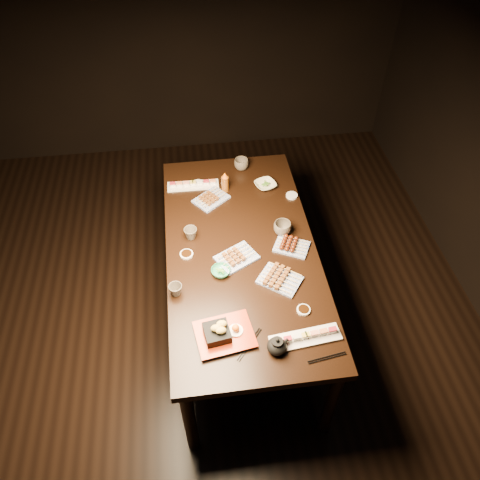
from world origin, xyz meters
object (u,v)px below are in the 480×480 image
at_px(sushi_platter_near, 306,336).
at_px(yakitori_plate_right, 280,277).
at_px(yakitori_plate_center, 237,255).
at_px(sushi_platter_far, 193,184).
at_px(teacup_far_left, 191,233).
at_px(teacup_far_right, 241,164).
at_px(edamame_bowl_green, 221,271).
at_px(teapot, 277,345).
at_px(teacup_mid_right, 282,228).
at_px(dining_table, 241,287).
at_px(condiment_bottle, 225,182).
at_px(edamame_bowl_cream, 265,185).
at_px(yakitori_plate_left, 211,197).
at_px(teacup_near_left, 176,290).
at_px(tempura_tray, 224,330).

bearing_deg(sushi_platter_near, yakitori_plate_right, 92.76).
height_order(yakitori_plate_center, yakitori_plate_right, same).
distance_m(sushi_platter_far, teacup_far_left, 0.50).
bearing_deg(teacup_far_right, edamame_bowl_green, -104.49).
xyz_separation_m(sushi_platter_near, teacup_far_left, (-0.54, 0.79, 0.02)).
bearing_deg(teapot, teacup_mid_right, 55.45).
xyz_separation_m(dining_table, teapot, (0.08, -0.71, 0.42)).
bearing_deg(yakitori_plate_center, teacup_far_right, 52.26).
distance_m(yakitori_plate_right, teapot, 0.45).
bearing_deg(teacup_far_left, teacup_mid_right, -3.47).
xyz_separation_m(sushi_platter_far, condiment_bottle, (0.21, -0.07, 0.05)).
distance_m(yakitori_plate_right, edamame_bowl_cream, 0.83).
xyz_separation_m(sushi_platter_far, yakitori_plate_left, (0.11, -0.16, 0.01)).
bearing_deg(condiment_bottle, edamame_bowl_green, -98.17).
bearing_deg(condiment_bottle, sushi_platter_near, -77.07).
distance_m(teacup_far_right, teapot, 1.48).
bearing_deg(teacup_mid_right, yakitori_plate_left, 138.19).
height_order(edamame_bowl_green, teacup_near_left, teacup_near_left).
bearing_deg(dining_table, yakitori_plate_left, 107.76).
height_order(teacup_near_left, teapot, teapot).
distance_m(tempura_tray, condiment_bottle, 1.15).
height_order(yakitori_plate_center, teapot, teapot).
distance_m(yakitori_plate_right, condiment_bottle, 0.86).
distance_m(yakitori_plate_left, edamame_bowl_cream, 0.39).
distance_m(yakitori_plate_center, teacup_far_left, 0.33).
xyz_separation_m(sushi_platter_far, edamame_bowl_cream, (0.49, -0.07, -0.00)).
height_order(sushi_platter_far, yakitori_plate_right, yakitori_plate_right).
relative_size(teacup_near_left, condiment_bottle, 0.51).
relative_size(sushi_platter_near, edamame_bowl_cream, 2.63).
bearing_deg(sushi_platter_near, teapot, -169.60).
distance_m(yakitori_plate_center, edamame_bowl_green, 0.15).
relative_size(yakitori_plate_right, edamame_bowl_cream, 1.63).
xyz_separation_m(sushi_platter_far, teacup_mid_right, (0.52, -0.53, 0.02)).
relative_size(dining_table, condiment_bottle, 11.99).
bearing_deg(edamame_bowl_cream, dining_table, -113.75).
height_order(teacup_mid_right, teacup_far_right, teacup_mid_right).
bearing_deg(teacup_far_right, yakitori_plate_center, -99.44).
xyz_separation_m(sushi_platter_near, teacup_far_right, (-0.14, 1.44, 0.02)).
height_order(teacup_mid_right, teacup_far_left, teacup_mid_right).
xyz_separation_m(yakitori_plate_right, teacup_far_left, (-0.48, 0.41, 0.01)).
distance_m(teacup_near_left, teacup_far_right, 1.18).
bearing_deg(teapot, dining_table, 75.13).
distance_m(dining_table, yakitori_plate_right, 0.52).
xyz_separation_m(yakitori_plate_left, teapot, (0.22, -1.17, 0.02)).
relative_size(edamame_bowl_green, teacup_mid_right, 1.03).
bearing_deg(sushi_platter_near, teacup_mid_right, 82.20).
bearing_deg(yakitori_plate_left, teacup_mid_right, -80.05).
bearing_deg(sushi_platter_far, dining_table, 113.33).
distance_m(sushi_platter_far, edamame_bowl_green, 0.81).
bearing_deg(condiment_bottle, teacup_far_left, -121.51).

